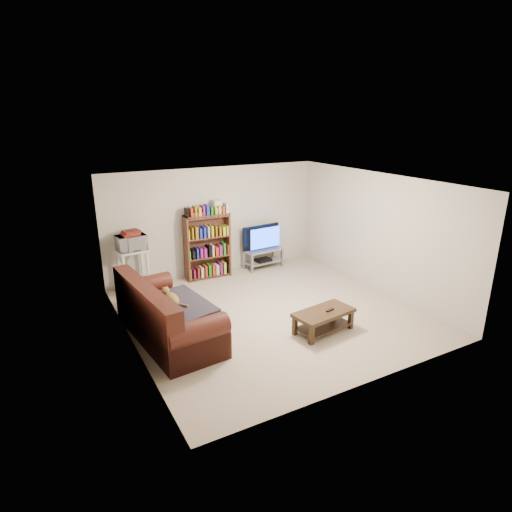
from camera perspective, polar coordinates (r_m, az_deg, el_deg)
floor at (r=7.96m, az=2.03°, el=-7.54°), size 5.00×5.00×0.00m
ceiling at (r=7.24m, az=2.25°, el=9.81°), size 5.00×5.00×0.00m
wall_back at (r=9.67m, az=-5.49°, el=4.66°), size 5.00×0.00×5.00m
wall_front at (r=5.66m, az=15.27°, el=-6.04°), size 5.00×0.00×5.00m
wall_left at (r=6.65m, az=-16.72°, el=-2.44°), size 0.00×5.00×5.00m
wall_right at (r=9.01m, az=15.95°, el=3.01°), size 0.00×5.00×5.00m
sofa at (r=7.12m, az=-12.23°, el=-8.23°), size 1.22×2.38×0.98m
blanket at (r=6.95m, az=-10.40°, el=-6.68°), size 1.08×1.29×0.19m
cat at (r=7.10m, az=-11.13°, el=-5.63°), size 0.31×0.65×0.19m
coffee_table at (r=7.28m, az=8.98°, el=-8.08°), size 1.09×0.65×0.38m
remote at (r=7.26m, az=9.82°, el=-7.11°), size 0.18×0.09×0.02m
tv_stand at (r=10.11m, az=0.95°, el=0.12°), size 0.94×0.48×0.46m
television at (r=9.99m, az=0.96°, el=2.46°), size 0.99×0.21×0.57m
dvd_player at (r=10.15m, az=0.95°, el=-0.53°), size 0.38×0.28×0.06m
bookshelf at (r=9.45m, az=-6.49°, el=1.41°), size 1.00×0.34×1.44m
shelf_clutter at (r=9.30m, az=-6.13°, el=6.24°), size 0.73×0.23×0.28m
microwave_stand at (r=8.99m, az=-16.03°, el=-1.19°), size 0.60×0.47×0.90m
microwave at (r=8.85m, az=-16.30°, el=1.74°), size 0.59×0.43×0.31m
game_boxes at (r=8.80m, az=-16.40°, el=2.85°), size 0.36×0.32×0.05m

